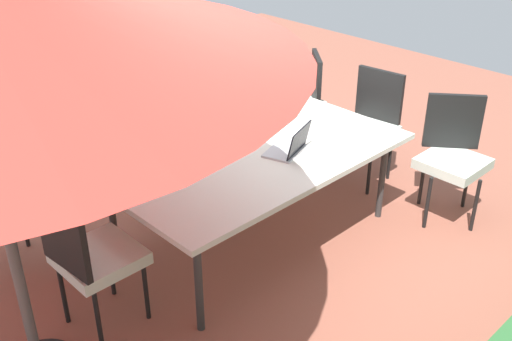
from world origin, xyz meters
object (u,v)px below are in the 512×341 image
at_px(chair_southeast, 31,199).
at_px(cup, 288,120).
at_px(chair_west, 369,121).
at_px(chair_southwest, 300,99).
at_px(chair_south, 190,139).
at_px(laptop, 290,147).
at_px(chair_east, 89,253).
at_px(chair_northwest, 453,153).
at_px(dining_table, 256,158).

relative_size(chair_southeast, cup, 9.61).
bearing_deg(chair_west, chair_southwest, 176.85).
distance_m(chair_south, laptop, 1.04).
xyz_separation_m(chair_south, chair_east, (1.42, 0.83, 0.00)).
height_order(chair_northwest, chair_southeast, same).
distance_m(chair_northwest, laptop, 1.38).
bearing_deg(chair_south, laptop, 91.74).
relative_size(chair_northwest, laptop, 2.56).
xyz_separation_m(chair_southeast, laptop, (-1.50, 1.00, 0.24)).
bearing_deg(chair_southeast, cup, -159.64).
distance_m(chair_east, laptop, 1.57).
bearing_deg(chair_south, dining_table, 81.67).
relative_size(chair_west, chair_southeast, 1.00).
height_order(chair_northwest, chair_east, same).
relative_size(chair_west, cup, 9.61).
relative_size(chair_southeast, chair_east, 1.00).
bearing_deg(dining_table, cup, -162.98).
xyz_separation_m(chair_south, chair_southeast, (1.38, 0.00, 0.00)).
xyz_separation_m(chair_east, cup, (-1.86, -0.15, 0.24)).
height_order(dining_table, laptop, laptop).
relative_size(chair_east, laptop, 2.56).
height_order(chair_south, chair_southeast, same).
bearing_deg(dining_table, chair_southeast, -31.98).
height_order(dining_table, chair_west, chair_west).
xyz_separation_m(chair_southwest, chair_east, (2.72, 0.79, 0.00)).
bearing_deg(laptop, chair_south, -102.27).
height_order(dining_table, chair_east, chair_east).
relative_size(chair_west, chair_southwest, 1.00).
bearing_deg(chair_west, chair_northwest, -7.55).
xyz_separation_m(chair_south, chair_southwest, (-1.30, 0.04, 0.00)).
xyz_separation_m(chair_northwest, chair_southeast, (2.70, -1.64, 0.00)).
bearing_deg(dining_table, chair_northwest, 149.36).
height_order(chair_southwest, laptop, chair_southwest).
relative_size(chair_southwest, chair_southeast, 1.00).
xyz_separation_m(chair_northwest, laptop, (1.20, -0.64, 0.24)).
xyz_separation_m(dining_table, chair_southwest, (-1.35, -0.79, -0.15)).
bearing_deg(laptop, chair_southeast, -52.79).
bearing_deg(chair_southwest, chair_southeast, -49.30).
bearing_deg(chair_southeast, dining_table, -171.13).
distance_m(dining_table, chair_west, 1.40).
bearing_deg(chair_southwest, chair_east, -32.28).
bearing_deg(chair_east, chair_northwest, -111.22).
relative_size(dining_table, chair_northwest, 2.22).
distance_m(dining_table, chair_east, 1.38).
distance_m(chair_northwest, chair_east, 2.86).
relative_size(chair_southwest, cup, 9.61).
distance_m(chair_west, laptop, 1.26).
xyz_separation_m(chair_south, laptop, (-0.12, 1.01, 0.24)).
bearing_deg(chair_southeast, chair_northwest, -170.45).
relative_size(dining_table, chair_southwest, 2.22).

